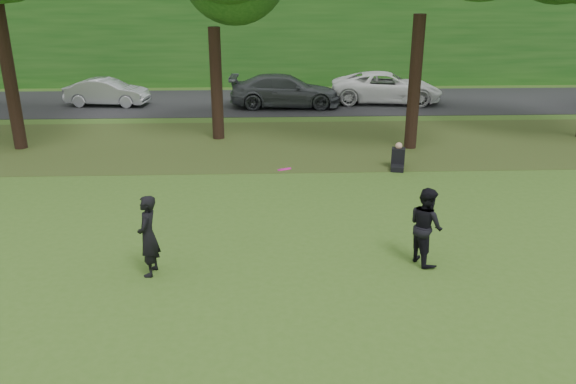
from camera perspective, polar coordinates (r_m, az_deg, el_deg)
The scene contains 9 objects.
ground at distance 9.03m, azimuth 6.06°, elevation -17.31°, with size 120.00×120.00×0.00m, color #395B1C.
leaf_litter at distance 20.84m, azimuth 1.04°, elevation 4.95°, with size 60.00×7.00×0.01m, color #403917.
street at distance 28.63m, azimuth 0.10°, elevation 9.16°, with size 70.00×7.00×0.02m, color black.
far_hedge at distance 34.22m, azimuth -0.34°, elevation 15.18°, with size 70.00×3.00×5.00m, color #1B4F16.
player_left at distance 11.46m, azimuth -14.03°, elevation -4.34°, with size 0.61×0.40×1.68m, color black.
player_right at distance 11.95m, azimuth 13.83°, elevation -3.35°, with size 0.80×0.63×1.65m, color black.
parked_cars at distance 27.71m, azimuth 2.84°, elevation 10.34°, with size 38.42×3.87×1.52m.
frisbee at distance 11.07m, azimuth -0.37°, elevation 2.34°, with size 0.31×0.32×0.12m.
seated_person at distance 18.23m, azimuth 11.10°, elevation 3.33°, with size 0.57×0.81×0.83m.
Camera 1 is at (-1.20, -7.07, 5.48)m, focal length 35.00 mm.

